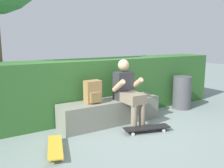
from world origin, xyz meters
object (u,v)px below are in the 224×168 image
person_skater (128,90)px  skateboard_near_person (147,128)px  skateboard_beside_bench (55,147)px  backpack_on_bench (93,92)px  trash_bin (182,92)px  bench_main (110,112)px

person_skater → skateboard_near_person: size_ratio=1.45×
skateboard_near_person → skateboard_beside_bench: 1.57m
person_skater → backpack_on_bench: bearing=161.1°
skateboard_beside_bench → backpack_on_bench: bearing=33.4°
skateboard_beside_bench → trash_bin: (3.20, 0.61, 0.29)m
person_skater → skateboard_near_person: (0.04, -0.51, -0.57)m
skateboard_beside_bench → skateboard_near_person: bearing=-3.9°
skateboard_beside_bench → trash_bin: size_ratio=1.11×
bench_main → skateboard_near_person: bench_main is taller
bench_main → skateboard_beside_bench: bench_main is taller
person_skater → skateboard_beside_bench: size_ratio=1.46×
trash_bin → backpack_on_bench: bearing=180.0°
skateboard_beside_bench → trash_bin: 3.27m
person_skater → skateboard_beside_bench: (-1.53, -0.40, -0.57)m
bench_main → person_skater: (0.24, -0.22, 0.42)m
bench_main → trash_bin: (1.91, -0.01, 0.15)m
person_skater → backpack_on_bench: 0.64m
skateboard_beside_bench → backpack_on_bench: size_ratio=2.06×
trash_bin → skateboard_near_person: bearing=-156.3°
bench_main → skateboard_near_person: bearing=-68.8°
bench_main → backpack_on_bench: 0.56m
bench_main → trash_bin: bearing=-0.3°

